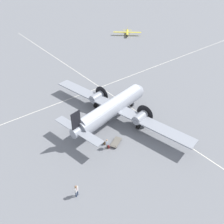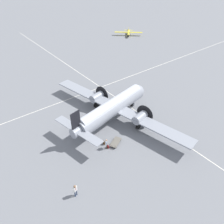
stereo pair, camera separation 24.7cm
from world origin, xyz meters
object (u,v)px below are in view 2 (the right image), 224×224
Objects in this scene: passenger_boarding at (106,143)px; baggage_cart at (116,142)px; suitcase_near_door at (108,147)px; airliner_main at (114,107)px; crew_foreground at (75,190)px; light_aircraft_distant at (128,33)px; suitcase_upright_spare at (104,143)px.

baggage_cart is at bearing -59.62° from passenger_boarding.
suitcase_near_door is 1.42m from baggage_cart.
baggage_cart is (-4.87, 3.48, -2.25)m from airliner_main.
suitcase_near_door is 0.20× the size of baggage_cart.
crew_foreground is 62.46m from light_aircraft_distant.
crew_foreground is 0.74× the size of baggage_cart.
passenger_boarding is at bearing 168.09° from suitcase_upright_spare.
airliner_main is at bearing -14.14° from passenger_boarding.
suitcase_near_door is 0.79× the size of suitcase_upright_spare.
light_aircraft_distant is at bearing 34.09° from airliner_main.
airliner_main is 10.95× the size of baggage_cart.
airliner_main is at bearing -51.41° from suitcase_upright_spare.
crew_foreground is 0.24× the size of light_aircraft_distant.
crew_foreground is 9.82m from baggage_cart.
crew_foreground is at bearing -4.62° from light_aircraft_distant.
passenger_boarding is at bearing -169.66° from crew_foreground.
airliner_main is 6.39m from baggage_cart.
suitcase_upright_spare is 0.08× the size of light_aircraft_distant.
baggage_cart is (3.90, -8.98, -0.86)m from crew_foreground.
airliner_main is 7.28m from suitcase_near_door.
airliner_main is 15.30m from crew_foreground.
crew_foreground is 8.36m from passenger_boarding.
passenger_boarding is 1.79m from baggage_cart.
light_aircraft_distant reaches higher than baggage_cart.
baggage_cart reaches higher than suitcase_near_door.
baggage_cart is at bearing -1.09° from light_aircraft_distant.
baggage_cart is (-0.06, -1.62, -0.76)m from passenger_boarding.
suitcase_upright_spare is at bearing -153.00° from airliner_main.
airliner_main is 14.71× the size of crew_foreground.
passenger_boarding is at bearing 71.48° from suitcase_near_door.
passenger_boarding is at bearing 150.30° from baggage_cart.
light_aircraft_distant is at bearing -154.83° from crew_foreground.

